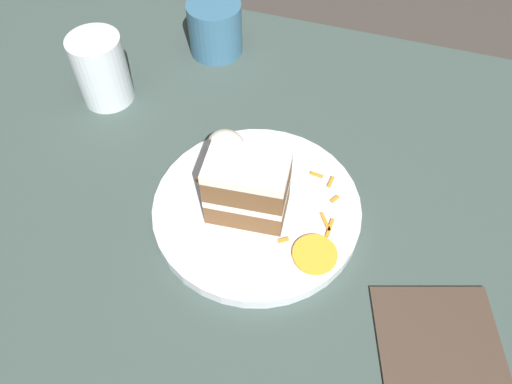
# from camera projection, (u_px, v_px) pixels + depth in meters

# --- Properties ---
(ground_plane) EXTENTS (6.00, 6.00, 0.00)m
(ground_plane) POSITION_uv_depth(u_px,v_px,m) (262.00, 231.00, 0.66)
(ground_plane) COLOR #38332D
(ground_plane) RESTS_ON ground
(dining_table) EXTENTS (1.40, 0.82, 0.04)m
(dining_table) POSITION_uv_depth(u_px,v_px,m) (262.00, 223.00, 0.64)
(dining_table) COLOR #384742
(dining_table) RESTS_ON ground
(plate) EXTENTS (0.26, 0.26, 0.02)m
(plate) POSITION_uv_depth(u_px,v_px,m) (256.00, 211.00, 0.62)
(plate) COLOR silver
(plate) RESTS_ON dining_table
(cake_slice) EXTENTS (0.10, 0.07, 0.09)m
(cake_slice) POSITION_uv_depth(u_px,v_px,m) (247.00, 188.00, 0.57)
(cake_slice) COLOR brown
(cake_slice) RESTS_ON plate
(cream_dollop) EXTENTS (0.05, 0.04, 0.04)m
(cream_dollop) POSITION_uv_depth(u_px,v_px,m) (226.00, 145.00, 0.65)
(cream_dollop) COLOR silver
(cream_dollop) RESTS_ON plate
(orange_garnish) EXTENTS (0.05, 0.05, 0.00)m
(orange_garnish) POSITION_uv_depth(u_px,v_px,m) (315.00, 254.00, 0.57)
(orange_garnish) COLOR orange
(orange_garnish) RESTS_ON plate
(carrot_shreds_scatter) EXTENTS (0.18, 0.12, 0.00)m
(carrot_shreds_scatter) POSITION_uv_depth(u_px,v_px,m) (301.00, 205.00, 0.61)
(carrot_shreds_scatter) COLOR orange
(carrot_shreds_scatter) RESTS_ON plate
(drinking_glass) EXTENTS (0.08, 0.08, 0.10)m
(drinking_glass) POSITION_uv_depth(u_px,v_px,m) (103.00, 74.00, 0.72)
(drinking_glass) COLOR silver
(drinking_glass) RESTS_ON dining_table
(coffee_mug) EXTENTS (0.09, 0.09, 0.08)m
(coffee_mug) POSITION_uv_depth(u_px,v_px,m) (215.00, 26.00, 0.79)
(coffee_mug) COLOR #386684
(coffee_mug) RESTS_ON dining_table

